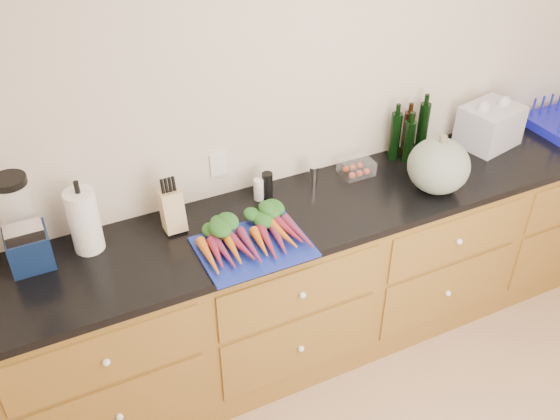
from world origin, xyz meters
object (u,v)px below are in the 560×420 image
carrots (249,236)px  knife_block (172,211)px  tomato_box (356,167)px  cutting_board (253,247)px  squash (439,166)px  blender_appliance (23,228)px  paper_towel (84,221)px

carrots → knife_block: bearing=136.6°
carrots → tomato_box: bearing=21.2°
cutting_board → squash: 1.03m
carrots → tomato_box: (0.74, 0.29, -0.00)m
carrots → blender_appliance: (-0.90, 0.27, 0.15)m
carrots → paper_towel: bearing=157.1°
paper_towel → tomato_box: 1.40m
knife_block → cutting_board: bearing=-48.0°
blender_appliance → knife_block: 0.64m
carrots → tomato_box: size_ratio=2.77×
cutting_board → blender_appliance: (-0.90, 0.32, 0.19)m
squash → blender_appliance: 1.94m
squash → paper_towel: 1.70m
cutting_board → paper_towel: paper_towel is taller
paper_towel → knife_block: 0.39m
blender_appliance → paper_towel: bearing=0.6°
paper_towel → tomato_box: (1.39, 0.01, -0.11)m
carrots → blender_appliance: 0.95m
squash → blender_appliance: bearing=171.5°
blender_appliance → paper_towel: blender_appliance is taller
cutting_board → tomato_box: 0.81m
tomato_box → blender_appliance: bearing=-179.6°
squash → paper_towel: (-1.67, 0.29, 0.01)m
tomato_box → knife_block: bearing=-178.3°
cutting_board → knife_block: (-0.27, 0.30, 0.09)m
blender_appliance → squash: bearing=-8.5°
blender_appliance → paper_towel: (0.25, 0.00, -0.04)m
squash → blender_appliance: (-1.92, 0.29, 0.05)m
carrots → squash: squash is taller
carrots → squash: bearing=-0.8°
tomato_box → carrots: bearing=-158.8°
cutting_board → paper_towel: size_ratio=1.65×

